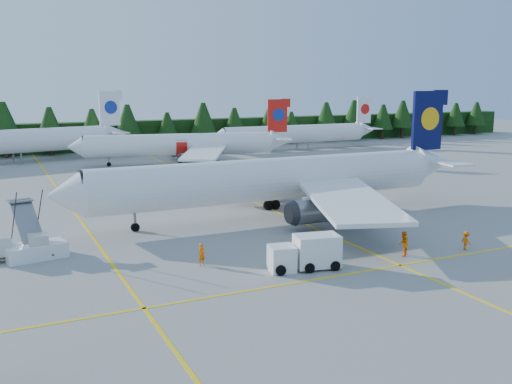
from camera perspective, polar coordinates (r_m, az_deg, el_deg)
name	(u,v)px	position (r m, az deg, el deg)	size (l,w,h in m)	color
ground	(294,254)	(47.01, 3.83, -6.25)	(320.00, 320.00, 0.00)	gray
taxi_stripe_a	(80,220)	(61.30, -17.18, -2.67)	(0.25, 120.00, 0.01)	yellow
taxi_stripe_b	(256,203)	(66.92, -0.01, -1.08)	(0.25, 120.00, 0.01)	yellow
taxi_stripe_cross	(334,276)	(42.13, 7.84, -8.36)	(80.00, 0.25, 0.01)	yellow
treeline_hedge	(103,136)	(123.65, -15.05, 5.41)	(220.00, 4.00, 6.00)	black
airliner_navy	(264,181)	(58.89, 0.83, 1.14)	(44.48, 36.63, 12.94)	white
airliner_red	(177,145)	(99.99, -7.91, 4.68)	(37.62, 30.66, 11.05)	white
airliner_far_right	(290,134)	(119.91, 3.46, 5.82)	(37.76, 3.90, 10.99)	white
airstairs	(35,246)	(49.27, -21.27, -5.09)	(4.93, 6.69, 4.14)	white
service_truck	(305,253)	(43.13, 4.88, -6.07)	(5.60, 2.91, 2.58)	white
uld_pair	(20,246)	(48.95, -22.52, -5.02)	(4.92, 2.33, 1.65)	#323728
crew_a	(202,254)	(44.15, -5.45, -6.24)	(0.63, 0.41, 1.73)	#F56105
crew_b	(403,244)	(47.79, 14.53, -5.04)	(0.98, 0.76, 2.01)	#FF6C05
crew_c	(466,241)	(51.10, 20.27, -4.59)	(0.65, 0.44, 1.58)	#EC5E04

